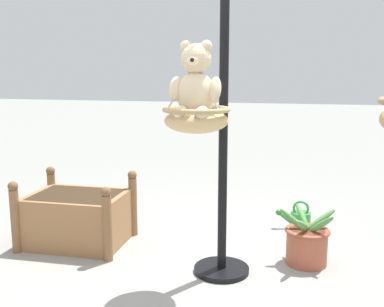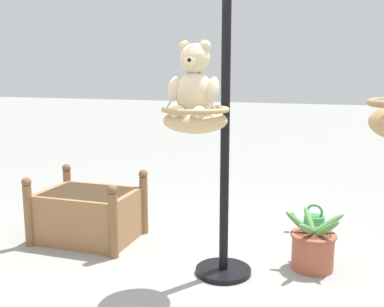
# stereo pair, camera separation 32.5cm
# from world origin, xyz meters

# --- Properties ---
(ground_plane) EXTENTS (40.00, 40.00, 0.00)m
(ground_plane) POSITION_xyz_m (0.00, 0.00, 0.00)
(ground_plane) COLOR gray
(display_pole_central) EXTENTS (0.44, 0.44, 2.63)m
(display_pole_central) POSITION_xyz_m (-0.23, -0.14, 0.84)
(display_pole_central) COLOR black
(display_pole_central) RESTS_ON ground
(hanging_basket_with_teddy) EXTENTS (0.48, 0.48, 0.53)m
(hanging_basket_with_teddy) POSITION_xyz_m (-0.08, 0.11, 1.26)
(hanging_basket_with_teddy) COLOR tan
(teddy_bear) EXTENTS (0.37, 0.32, 0.54)m
(teddy_bear) POSITION_xyz_m (-0.08, 0.13, 1.49)
(teddy_bear) COLOR beige
(wooden_planter_box) EXTENTS (0.97, 0.75, 0.65)m
(wooden_planter_box) POSITION_xyz_m (1.18, -0.43, 0.26)
(wooden_planter_box) COLOR #9E7047
(wooden_planter_box) RESTS_ON ground
(potted_plant_bushy_green) EXTENTS (0.49, 0.52, 0.48)m
(potted_plant_bushy_green) POSITION_xyz_m (-0.89, -0.47, 0.19)
(potted_plant_bushy_green) COLOR #AD563D
(potted_plant_bushy_green) RESTS_ON ground
(watering_can) EXTENTS (0.35, 0.20, 0.30)m
(watering_can) POSITION_xyz_m (-0.82, -1.31, 0.10)
(watering_can) COLOR #338C3F
(watering_can) RESTS_ON ground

